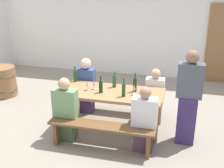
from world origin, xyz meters
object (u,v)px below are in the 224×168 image
wooden_door (224,44)px  seated_guest_near_0 (66,111)px  wine_bottle_3 (135,85)px  wine_glass_0 (134,88)px  wine_bottle_0 (124,90)px  wine_bottle_2 (114,81)px  bench_near (101,130)px  bench_far (120,97)px  wine_bottle_1 (101,87)px  wine_glass_1 (88,84)px  seated_guest_near_1 (144,121)px  seated_guest_far_1 (155,96)px  tasting_table (112,96)px  wine_glass_2 (145,89)px  wine_barrel (3,81)px  standing_host (188,100)px  seated_guest_far_0 (87,86)px  wine_glass_3 (94,84)px  wine_bottle_4 (75,76)px

wooden_door → seated_guest_near_0: wooden_door is taller
wine_bottle_3 → wine_glass_0: size_ratio=1.92×
wine_bottle_0 → wine_bottle_2: wine_bottle_0 is taller
bench_near → wine_bottle_3: bearing=64.3°
bench_far → wine_glass_0: (0.41, -0.75, 0.53)m
wine_bottle_2 → wine_bottle_0: bearing=-56.7°
wine_bottle_1 → wine_glass_0: bearing=5.1°
wine_glass_1 → seated_guest_near_1: seated_guest_near_1 is taller
seated_guest_near_0 → bench_near: bearing=-102.4°
bench_far → seated_guest_far_1: bearing=-11.7°
seated_guest_far_1 → wine_bottle_1: bearing=-54.5°
tasting_table → wine_glass_0: 0.46m
wine_glass_2 → seated_guest_near_0: seated_guest_near_0 is taller
wine_bottle_0 → seated_guest_near_1: 0.69m
seated_guest_near_1 → wine_barrel: size_ratio=1.57×
wine_glass_1 → standing_host: standing_host is taller
tasting_table → bench_near: tasting_table is taller
wine_bottle_1 → wine_barrel: 2.99m
seated_guest_far_0 → seated_guest_far_1: 1.42m
wine_bottle_2 → seated_guest_near_0: (-0.66, -0.81, -0.33)m
wine_bottle_3 → seated_guest_far_1: size_ratio=0.33×
bench_near → wine_glass_3: bearing=114.7°
bench_far → seated_guest_far_1: seated_guest_far_1 is taller
wine_glass_1 → wine_glass_3: wine_glass_1 is taller
wine_glass_3 → seated_guest_far_1: size_ratio=0.14×
wine_bottle_0 → wine_bottle_3: (0.15, 0.27, 0.01)m
bench_near → wine_barrel: 3.38m
wine_barrel → seated_guest_near_0: bearing=-33.0°
wine_bottle_1 → standing_host: 1.53m
wine_bottle_0 → wine_bottle_3: wine_bottle_3 is taller
bench_far → wine_glass_3: 0.92m
tasting_table → standing_host: size_ratio=1.14×
seated_guest_far_1 → wine_glass_0: bearing=-27.9°
wine_glass_1 → seated_guest_far_0: size_ratio=0.13×
wooden_door → seated_guest_far_1: size_ratio=1.97×
seated_guest_near_0 → wine_glass_1: bearing=-23.3°
bench_far → wine_bottle_3: (0.40, -0.60, 0.53)m
bench_near → seated_guest_near_0: seated_guest_near_0 is taller
bench_far → wine_bottle_2: (-0.02, -0.47, 0.52)m
wine_glass_0 → wine_glass_1: (-0.86, -0.00, -0.01)m
wine_glass_3 → seated_guest_near_1: seated_guest_near_1 is taller
tasting_table → wine_bottle_1: 0.28m
wine_bottle_1 → wine_glass_2: size_ratio=1.70×
wine_bottle_2 → seated_guest_far_1: (0.74, 0.32, -0.36)m
wine_bottle_1 → seated_guest_far_1: bearing=35.5°
wine_bottle_4 → wine_glass_3: bearing=-32.2°
wine_glass_0 → standing_host: 0.95m
wine_bottle_2 → wine_bottle_3: 0.44m
wine_bottle_0 → wine_glass_0: 0.20m
seated_guest_near_0 → wine_glass_0: bearing=-64.0°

